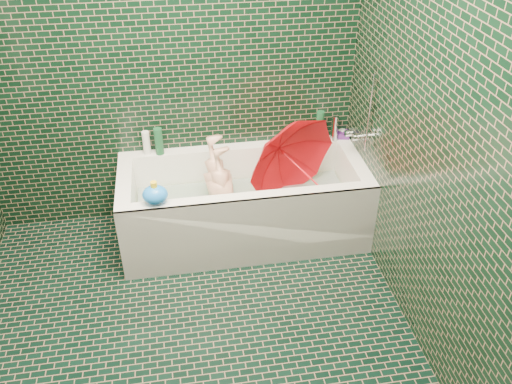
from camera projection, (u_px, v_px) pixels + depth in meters
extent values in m
plane|color=black|center=(193.00, 350.00, 3.11)|extent=(2.80, 2.80, 0.00)
plane|color=black|center=(165.00, 55.00, 3.54)|extent=(2.80, 0.00, 2.80)
plane|color=black|center=(448.00, 142.00, 2.58)|extent=(0.00, 2.80, 2.80)
cube|color=white|center=(244.00, 224.00, 3.96)|extent=(1.70, 0.75, 0.15)
cube|color=white|center=(237.00, 169.00, 4.07)|extent=(1.70, 0.10, 0.40)
cube|color=white|center=(251.00, 221.00, 3.54)|extent=(1.70, 0.10, 0.40)
cube|color=white|center=(353.00, 183.00, 3.92)|extent=(0.10, 0.55, 0.40)
cube|color=white|center=(128.00, 204.00, 3.70)|extent=(0.10, 0.55, 0.40)
cube|color=white|center=(252.00, 234.00, 3.55)|extent=(1.70, 0.02, 0.55)
cube|color=#4ECD29|center=(244.00, 215.00, 3.92)|extent=(1.35, 0.47, 0.01)
cube|color=silver|center=(243.00, 199.00, 3.84)|extent=(1.48, 0.53, 0.00)
cylinder|color=silver|center=(362.00, 136.00, 3.71)|extent=(0.14, 0.05, 0.05)
cylinder|color=silver|center=(349.00, 133.00, 3.74)|extent=(0.05, 0.04, 0.04)
cylinder|color=silver|center=(370.00, 114.00, 3.50)|extent=(0.01, 0.01, 0.55)
imported|color=tan|center=(225.00, 202.00, 3.79)|extent=(0.99, 0.43, 0.30)
imported|color=red|center=(302.00, 170.00, 3.67)|extent=(1.05, 1.01, 0.94)
imported|color=white|center=(342.00, 137.00, 4.07)|extent=(0.12, 0.12, 0.27)
imported|color=#4B1C6C|center=(343.00, 140.00, 4.04)|extent=(0.10, 0.10, 0.19)
imported|color=#154A29|center=(324.00, 139.00, 4.05)|extent=(0.16, 0.16, 0.17)
cylinder|color=#154A29|center=(320.00, 127.00, 3.94)|extent=(0.06, 0.06, 0.25)
cylinder|color=silver|center=(335.00, 128.00, 3.98)|extent=(0.07, 0.07, 0.20)
cylinder|color=#154A29|center=(159.00, 141.00, 3.81)|extent=(0.08, 0.08, 0.20)
cylinder|color=white|center=(146.00, 143.00, 3.82)|extent=(0.05, 0.05, 0.18)
ellipsoid|color=yellow|center=(298.00, 138.00, 3.99)|extent=(0.10, 0.09, 0.07)
sphere|color=yellow|center=(304.00, 132.00, 3.97)|extent=(0.05, 0.05, 0.05)
cone|color=orange|center=(307.00, 132.00, 3.98)|extent=(0.02, 0.02, 0.02)
ellipsoid|color=#1B78F4|center=(155.00, 195.00, 3.33)|extent=(0.16, 0.13, 0.12)
cylinder|color=yellow|center=(154.00, 185.00, 3.29)|extent=(0.04, 0.04, 0.04)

